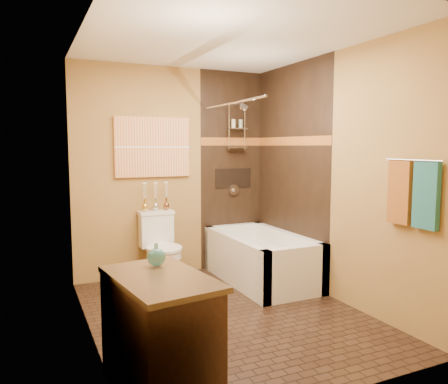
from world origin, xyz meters
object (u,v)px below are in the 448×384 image
bathtub (261,262)px  vanity (160,334)px  toilet (161,247)px  sunset_painting (153,147)px

bathtub → vanity: bearing=-134.6°
vanity → toilet: bearing=65.6°
sunset_painting → bathtub: size_ratio=0.60×
toilet → vanity: bearing=-107.2°
bathtub → vanity: vanity is taller
vanity → bathtub: bearing=37.7°
sunset_painting → bathtub: bearing=-34.3°
toilet → sunset_painting: bearing=89.5°
bathtub → toilet: size_ratio=1.86×
bathtub → toilet: (-1.06, 0.46, 0.19)m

